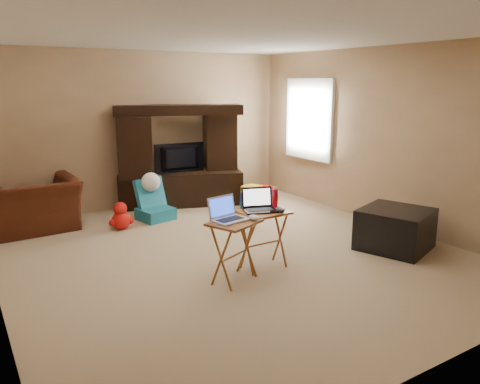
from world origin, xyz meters
TOP-DOWN VIEW (x-y plane):
  - floor at (0.00, 0.00)m, footprint 5.50×5.50m
  - ceiling at (0.00, 0.00)m, footprint 5.50×5.50m
  - wall_back at (0.00, 2.75)m, footprint 5.00×0.00m
  - wall_front at (0.00, -2.75)m, footprint 5.00×0.00m
  - wall_right at (2.50, 0.00)m, footprint 0.00×5.50m
  - window_pane at (2.48, 1.55)m, footprint 0.00×1.20m
  - window_frame at (2.46, 1.55)m, footprint 0.06×1.14m
  - entertainment_center at (0.47, 2.41)m, footprint 2.07×1.17m
  - television at (0.47, 2.36)m, footprint 0.85×0.18m
  - recliner at (-1.83, 2.22)m, footprint 1.15×1.02m
  - child_rocker at (-0.22, 1.83)m, footprint 0.57×0.62m
  - plush_toy at (-0.82, 1.63)m, footprint 0.36×0.30m
  - push_toy at (1.43, 1.59)m, footprint 0.62×0.53m
  - ottoman at (1.81, -0.91)m, footprint 0.99×0.99m
  - tray_table_left at (-0.38, -0.70)m, footprint 0.61×0.55m
  - tray_table_right at (0.08, -0.57)m, footprint 0.50×0.40m
  - laptop_left at (-0.41, -0.67)m, footprint 0.38×0.33m
  - laptop_right at (0.04, -0.55)m, footprint 0.41×0.37m
  - mouse_left at (-0.19, -0.77)m, footprint 0.11×0.14m
  - mouse_right at (0.21, -0.69)m, footprint 0.10×0.14m
  - water_bottle at (0.28, -0.49)m, footprint 0.06×0.06m

SIDE VIEW (x-z plane):
  - floor at x=0.00m, z-range 0.00..0.00m
  - push_toy at x=1.43m, z-range 0.00..0.39m
  - plush_toy at x=-0.82m, z-range 0.00..0.40m
  - ottoman at x=1.81m, z-range 0.00..0.50m
  - child_rocker at x=-0.22m, z-range 0.00..0.62m
  - tray_table_left at x=-0.38m, z-range 0.00..0.64m
  - tray_table_right at x=0.08m, z-range 0.00..0.65m
  - recliner at x=-1.83m, z-range 0.00..0.72m
  - mouse_left at x=-0.19m, z-range 0.64..0.70m
  - mouse_right at x=0.21m, z-range 0.65..0.71m
  - water_bottle at x=0.28m, z-range 0.65..0.85m
  - laptop_left at x=-0.41m, z-range 0.64..0.88m
  - laptop_right at x=0.04m, z-range 0.65..0.89m
  - television at x=0.47m, z-range 0.55..1.04m
  - entertainment_center at x=0.47m, z-range 0.00..1.66m
  - wall_back at x=0.00m, z-range -1.25..3.75m
  - wall_front at x=0.00m, z-range -1.25..3.75m
  - wall_right at x=2.50m, z-range -1.50..4.00m
  - window_pane at x=2.48m, z-range 0.80..2.00m
  - window_frame at x=2.46m, z-range 0.73..2.07m
  - ceiling at x=0.00m, z-range 2.50..2.50m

